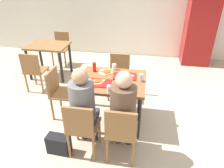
{
  "coord_description": "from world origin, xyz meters",
  "views": [
    {
      "loc": [
        0.47,
        -2.76,
        2.26
      ],
      "look_at": [
        0.0,
        0.0,
        0.7
      ],
      "focal_mm": 32.95,
      "sensor_mm": 36.0,
      "label": 1
    }
  ],
  "objects_px": {
    "condiment_bottle": "(94,67)",
    "plastic_cup_a": "(114,67)",
    "chair_near_left": "(82,126)",
    "pizza_slice_d": "(118,87)",
    "background_chair_far": "(61,46)",
    "pizza_slice_c": "(107,71)",
    "main_table": "(112,86)",
    "background_chair_near": "(34,69)",
    "person_in_brown_jacket": "(123,108)",
    "plastic_cup_b": "(109,89)",
    "background_table": "(49,50)",
    "paper_plate_center": "(105,72)",
    "chair_near_right": "(121,131)",
    "pizza_slice_b": "(126,76)",
    "tray_red_far": "(125,76)",
    "person_in_red": "(83,104)",
    "foil_bundle": "(84,75)",
    "tray_red_near": "(98,83)",
    "paper_plate_near_edge": "(120,88)",
    "chair_left_end": "(59,90)",
    "soda_can": "(141,78)",
    "pizza_slice_a": "(98,81)",
    "chair_far_side": "(119,73)",
    "handbag": "(59,144)",
    "drink_fridge": "(200,28)"
  },
  "relations": [
    {
      "from": "foil_bundle",
      "to": "paper_plate_near_edge",
      "type": "bearing_deg",
      "value": -19.98
    },
    {
      "from": "tray_red_far",
      "to": "pizza_slice_c",
      "type": "relative_size",
      "value": 1.55
    },
    {
      "from": "main_table",
      "to": "background_table",
      "type": "relative_size",
      "value": 1.15
    },
    {
      "from": "main_table",
      "to": "chair_near_left",
      "type": "xyz_separation_m",
      "value": [
        -0.26,
        -0.81,
        -0.16
      ]
    },
    {
      "from": "paper_plate_center",
      "to": "pizza_slice_b",
      "type": "distance_m",
      "value": 0.37
    },
    {
      "from": "person_in_brown_jacket",
      "to": "paper_plate_center",
      "type": "distance_m",
      "value": 1.0
    },
    {
      "from": "person_in_red",
      "to": "pizza_slice_d",
      "type": "relative_size",
      "value": 5.52
    },
    {
      "from": "tray_red_far",
      "to": "person_in_red",
      "type": "bearing_deg",
      "value": -118.6
    },
    {
      "from": "chair_near_left",
      "to": "condiment_bottle",
      "type": "height_order",
      "value": "condiment_bottle"
    },
    {
      "from": "chair_near_left",
      "to": "pizza_slice_d",
      "type": "xyz_separation_m",
      "value": [
        0.38,
        0.59,
        0.29
      ]
    },
    {
      "from": "soda_can",
      "to": "drink_fridge",
      "type": "relative_size",
      "value": 0.06
    },
    {
      "from": "pizza_slice_c",
      "to": "plastic_cup_a",
      "type": "height_order",
      "value": "plastic_cup_a"
    },
    {
      "from": "main_table",
      "to": "background_table",
      "type": "height_order",
      "value": "same"
    },
    {
      "from": "foil_bundle",
      "to": "background_table",
      "type": "xyz_separation_m",
      "value": [
        -1.28,
        1.44,
        -0.18
      ]
    },
    {
      "from": "condiment_bottle",
      "to": "plastic_cup_a",
      "type": "bearing_deg",
      "value": 22.69
    },
    {
      "from": "plastic_cup_b",
      "to": "background_chair_far",
      "type": "distance_m",
      "value": 3.08
    },
    {
      "from": "main_table",
      "to": "plastic_cup_a",
      "type": "bearing_deg",
      "value": 94.02
    },
    {
      "from": "chair_near_right",
      "to": "pizza_slice_b",
      "type": "height_order",
      "value": "chair_near_right"
    },
    {
      "from": "main_table",
      "to": "background_chair_near",
      "type": "distance_m",
      "value": 1.86
    },
    {
      "from": "person_in_brown_jacket",
      "to": "tray_red_near",
      "type": "relative_size",
      "value": 3.51
    },
    {
      "from": "pizza_slice_d",
      "to": "background_chair_far",
      "type": "bearing_deg",
      "value": 127.81
    },
    {
      "from": "person_in_red",
      "to": "pizza_slice_a",
      "type": "bearing_deg",
      "value": 83.52
    },
    {
      "from": "chair_left_end",
      "to": "plastic_cup_b",
      "type": "distance_m",
      "value": 1.05
    },
    {
      "from": "person_in_red",
      "to": "person_in_brown_jacket",
      "type": "height_order",
      "value": "same"
    },
    {
      "from": "plastic_cup_a",
      "to": "person_in_brown_jacket",
      "type": "bearing_deg",
      "value": -74.76
    },
    {
      "from": "paper_plate_center",
      "to": "pizza_slice_c",
      "type": "relative_size",
      "value": 0.95
    },
    {
      "from": "tray_red_near",
      "to": "paper_plate_center",
      "type": "distance_m",
      "value": 0.39
    },
    {
      "from": "chair_near_left",
      "to": "plastic_cup_b",
      "type": "distance_m",
      "value": 0.62
    },
    {
      "from": "person_in_brown_jacket",
      "to": "plastic_cup_b",
      "type": "height_order",
      "value": "person_in_brown_jacket"
    },
    {
      "from": "tray_red_near",
      "to": "pizza_slice_d",
      "type": "relative_size",
      "value": 1.57
    },
    {
      "from": "chair_left_end",
      "to": "soda_can",
      "type": "xyz_separation_m",
      "value": [
        1.34,
        0.02,
        0.33
      ]
    },
    {
      "from": "plastic_cup_b",
      "to": "chair_near_right",
      "type": "bearing_deg",
      "value": -62.63
    },
    {
      "from": "main_table",
      "to": "pizza_slice_c",
      "type": "relative_size",
      "value": 4.45
    },
    {
      "from": "person_in_red",
      "to": "background_chair_near",
      "type": "xyz_separation_m",
      "value": [
        -1.46,
        1.36,
        -0.25
      ]
    },
    {
      "from": "chair_far_side",
      "to": "tray_red_far",
      "type": "relative_size",
      "value": 2.37
    },
    {
      "from": "pizza_slice_a",
      "to": "pizza_slice_b",
      "type": "distance_m",
      "value": 0.47
    },
    {
      "from": "person_in_brown_jacket",
      "to": "plastic_cup_b",
      "type": "bearing_deg",
      "value": 126.98
    },
    {
      "from": "plastic_cup_b",
      "to": "chair_near_left",
      "type": "bearing_deg",
      "value": -122.32
    },
    {
      "from": "condiment_bottle",
      "to": "handbag",
      "type": "bearing_deg",
      "value": -104.32
    },
    {
      "from": "plastic_cup_b",
      "to": "condiment_bottle",
      "type": "bearing_deg",
      "value": 120.88
    },
    {
      "from": "plastic_cup_b",
      "to": "soda_can",
      "type": "height_order",
      "value": "soda_can"
    },
    {
      "from": "pizza_slice_b",
      "to": "soda_can",
      "type": "distance_m",
      "value": 0.27
    },
    {
      "from": "person_in_brown_jacket",
      "to": "person_in_red",
      "type": "bearing_deg",
      "value": 180.0
    },
    {
      "from": "tray_red_near",
      "to": "pizza_slice_c",
      "type": "distance_m",
      "value": 0.39
    },
    {
      "from": "chair_near_left",
      "to": "pizza_slice_c",
      "type": "bearing_deg",
      "value": 83.01
    },
    {
      "from": "chair_near_right",
      "to": "pizza_slice_b",
      "type": "bearing_deg",
      "value": 93.77
    },
    {
      "from": "plastic_cup_b",
      "to": "condiment_bottle",
      "type": "relative_size",
      "value": 0.62
    },
    {
      "from": "paper_plate_center",
      "to": "person_in_brown_jacket",
      "type": "bearing_deg",
      "value": -65.66
    },
    {
      "from": "plastic_cup_a",
      "to": "background_table",
      "type": "bearing_deg",
      "value": 148.19
    },
    {
      "from": "background_table",
      "to": "background_chair_far",
      "type": "relative_size",
      "value": 1.05
    }
  ]
}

